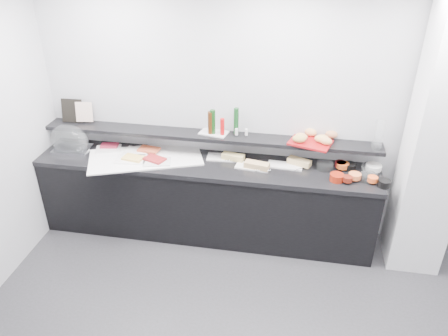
% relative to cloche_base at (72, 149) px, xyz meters
% --- Properties ---
extents(back_wall, '(5.00, 0.02, 2.70)m').
position_rel_cloche_base_xyz_m(back_wall, '(2.20, 0.30, 0.43)').
color(back_wall, '#B1B2B8').
rests_on(back_wall, ground).
extents(ceiling, '(5.00, 5.00, 0.00)m').
position_rel_cloche_base_xyz_m(ceiling, '(2.20, -1.70, 1.78)').
color(ceiling, white).
rests_on(ceiling, back_wall).
extents(column, '(0.50, 0.50, 2.70)m').
position_rel_cloche_base_xyz_m(column, '(3.70, -0.05, 0.43)').
color(column, silver).
rests_on(column, ground).
extents(buffet_cabinet, '(3.60, 0.60, 0.85)m').
position_rel_cloche_base_xyz_m(buffet_cabinet, '(1.50, -0.00, -0.50)').
color(buffet_cabinet, black).
rests_on(buffet_cabinet, ground).
extents(counter_top, '(3.62, 0.62, 0.05)m').
position_rel_cloche_base_xyz_m(counter_top, '(1.50, -0.00, -0.05)').
color(counter_top, black).
rests_on(counter_top, buffet_cabinet).
extents(wall_shelf, '(3.60, 0.25, 0.04)m').
position_rel_cloche_base_xyz_m(wall_shelf, '(1.50, 0.17, 0.21)').
color(wall_shelf, black).
rests_on(wall_shelf, back_wall).
extents(cloche_base, '(0.41, 0.29, 0.04)m').
position_rel_cloche_base_xyz_m(cloche_base, '(0.00, 0.00, 0.00)').
color(cloche_base, silver).
rests_on(cloche_base, counter_top).
extents(cloche_dome, '(0.48, 0.35, 0.34)m').
position_rel_cloche_base_xyz_m(cloche_dome, '(-0.03, 0.02, 0.11)').
color(cloche_dome, white).
rests_on(cloche_dome, cloche_base).
extents(linen_runner, '(1.31, 0.95, 0.01)m').
position_rel_cloche_base_xyz_m(linen_runner, '(0.85, -0.01, -0.01)').
color(linen_runner, white).
rests_on(linen_runner, counter_top).
extents(platter_meat_a, '(0.31, 0.25, 0.01)m').
position_rel_cloche_base_xyz_m(platter_meat_a, '(0.39, 0.08, 0.00)').
color(platter_meat_a, silver).
rests_on(platter_meat_a, linen_runner).
extents(food_meat_a, '(0.20, 0.15, 0.02)m').
position_rel_cloche_base_xyz_m(food_meat_a, '(0.38, 0.13, 0.02)').
color(food_meat_a, maroon).
rests_on(food_meat_a, platter_meat_a).
extents(platter_salmon, '(0.27, 0.19, 0.01)m').
position_rel_cloche_base_xyz_m(platter_salmon, '(0.72, 0.09, 0.00)').
color(platter_salmon, white).
rests_on(platter_salmon, linen_runner).
extents(food_salmon, '(0.24, 0.17, 0.02)m').
position_rel_cloche_base_xyz_m(food_salmon, '(0.85, 0.11, 0.02)').
color(food_salmon, '#CA4B29').
rests_on(food_salmon, platter_salmon).
extents(platter_cheese, '(0.34, 0.24, 0.01)m').
position_rel_cloche_base_xyz_m(platter_cheese, '(0.72, -0.11, 0.00)').
color(platter_cheese, white).
rests_on(platter_cheese, linen_runner).
extents(food_cheese, '(0.23, 0.17, 0.02)m').
position_rel_cloche_base_xyz_m(food_cheese, '(0.74, -0.10, 0.02)').
color(food_cheese, '#EEC15C').
rests_on(food_cheese, platter_cheese).
extents(platter_meat_b, '(0.32, 0.25, 0.01)m').
position_rel_cloche_base_xyz_m(platter_meat_b, '(1.01, -0.11, 0.00)').
color(platter_meat_b, silver).
rests_on(platter_meat_b, linen_runner).
extents(food_meat_b, '(0.25, 0.21, 0.02)m').
position_rel_cloche_base_xyz_m(food_meat_b, '(0.98, -0.09, 0.02)').
color(food_meat_b, maroon).
rests_on(food_meat_b, platter_meat_b).
extents(sandwich_plate_left, '(0.40, 0.19, 0.01)m').
position_rel_cloche_base_xyz_m(sandwich_plate_left, '(1.69, 0.13, -0.01)').
color(sandwich_plate_left, white).
rests_on(sandwich_plate_left, counter_top).
extents(sandwich_food_left, '(0.25, 0.13, 0.06)m').
position_rel_cloche_base_xyz_m(sandwich_food_left, '(1.78, 0.10, 0.02)').
color(sandwich_food_left, tan).
rests_on(sandwich_food_left, sandwich_plate_left).
extents(tongs_left, '(0.16, 0.02, 0.01)m').
position_rel_cloche_base_xyz_m(tongs_left, '(1.78, 0.06, -0.00)').
color(tongs_left, '#A9AAAF').
rests_on(tongs_left, sandwich_plate_left).
extents(sandwich_plate_mid, '(0.36, 0.18, 0.01)m').
position_rel_cloche_base_xyz_m(sandwich_plate_mid, '(2.00, -0.02, -0.01)').
color(sandwich_plate_mid, white).
rests_on(sandwich_plate_mid, counter_top).
extents(sandwich_food_mid, '(0.27, 0.14, 0.06)m').
position_rel_cloche_base_xyz_m(sandwich_food_mid, '(2.05, -0.04, 0.02)').
color(sandwich_food_mid, tan).
rests_on(sandwich_food_mid, sandwich_plate_mid).
extents(tongs_mid, '(0.16, 0.03, 0.01)m').
position_rel_cloche_base_xyz_m(tongs_mid, '(2.12, -0.09, -0.00)').
color(tongs_mid, '#AEB1B5').
rests_on(tongs_mid, sandwich_plate_mid).
extents(sandwich_plate_right, '(0.36, 0.17, 0.01)m').
position_rel_cloche_base_xyz_m(sandwich_plate_right, '(2.33, 0.07, -0.01)').
color(sandwich_plate_right, white).
rests_on(sandwich_plate_right, counter_top).
extents(sandwich_food_right, '(0.26, 0.18, 0.06)m').
position_rel_cloche_base_xyz_m(sandwich_food_right, '(2.47, 0.11, 0.02)').
color(sandwich_food_right, '#D8B471').
rests_on(sandwich_food_right, sandwich_plate_right).
extents(tongs_right, '(0.13, 0.10, 0.01)m').
position_rel_cloche_base_xyz_m(tongs_right, '(2.50, 0.02, -0.00)').
color(tongs_right, silver).
rests_on(tongs_right, sandwich_plate_right).
extents(bowl_glass_fruit, '(0.22, 0.22, 0.07)m').
position_rel_cloche_base_xyz_m(bowl_glass_fruit, '(2.73, 0.09, 0.02)').
color(bowl_glass_fruit, white).
rests_on(bowl_glass_fruit, counter_top).
extents(fill_glass_fruit, '(0.16, 0.16, 0.05)m').
position_rel_cloche_base_xyz_m(fill_glass_fruit, '(2.91, 0.11, 0.03)').
color(fill_glass_fruit, '#CB4F1B').
rests_on(fill_glass_fruit, bowl_glass_fruit).
extents(bowl_black_jam, '(0.16, 0.16, 0.07)m').
position_rel_cloche_base_xyz_m(bowl_black_jam, '(2.98, 0.12, 0.02)').
color(bowl_black_jam, black).
rests_on(bowl_black_jam, counter_top).
extents(fill_black_jam, '(0.13, 0.13, 0.05)m').
position_rel_cloche_base_xyz_m(fill_black_jam, '(2.89, 0.13, 0.03)').
color(fill_black_jam, '#5C0D10').
rests_on(fill_black_jam, bowl_black_jam).
extents(bowl_glass_cream, '(0.24, 0.24, 0.07)m').
position_rel_cloche_base_xyz_m(bowl_glass_cream, '(3.19, 0.10, 0.02)').
color(bowl_glass_cream, white).
rests_on(bowl_glass_cream, counter_top).
extents(fill_glass_cream, '(0.17, 0.17, 0.05)m').
position_rel_cloche_base_xyz_m(fill_glass_cream, '(3.22, 0.13, 0.03)').
color(fill_glass_cream, white).
rests_on(fill_glass_cream, bowl_glass_cream).
extents(bowl_red_jam, '(0.14, 0.14, 0.07)m').
position_rel_cloche_base_xyz_m(bowl_red_jam, '(2.84, -0.13, 0.02)').
color(bowl_red_jam, maroon).
rests_on(bowl_red_jam, counter_top).
extents(fill_red_jam, '(0.11, 0.11, 0.05)m').
position_rel_cloche_base_xyz_m(fill_red_jam, '(2.94, -0.16, 0.03)').
color(fill_red_jam, '#5F180D').
rests_on(fill_red_jam, bowl_red_jam).
extents(bowl_glass_salmon, '(0.18, 0.18, 0.07)m').
position_rel_cloche_base_xyz_m(bowl_glass_salmon, '(3.15, -0.07, 0.02)').
color(bowl_glass_salmon, white).
rests_on(bowl_glass_salmon, counter_top).
extents(fill_glass_salmon, '(0.15, 0.15, 0.05)m').
position_rel_cloche_base_xyz_m(fill_glass_salmon, '(3.02, -0.09, 0.03)').
color(fill_glass_salmon, orange).
rests_on(fill_glass_salmon, bowl_glass_salmon).
extents(bowl_black_fruit, '(0.16, 0.16, 0.07)m').
position_rel_cloche_base_xyz_m(bowl_black_fruit, '(3.28, -0.16, 0.02)').
color(bowl_black_fruit, black).
rests_on(bowl_black_fruit, counter_top).
extents(fill_black_fruit, '(0.13, 0.13, 0.05)m').
position_rel_cloche_base_xyz_m(fill_black_fruit, '(3.18, -0.12, 0.03)').
color(fill_black_fruit, '#EE5720').
rests_on(fill_black_fruit, bowl_black_fruit).
extents(framed_print, '(0.24, 0.08, 0.26)m').
position_rel_cloche_base_xyz_m(framed_print, '(-0.06, 0.24, 0.36)').
color(framed_print, black).
rests_on(framed_print, wall_shelf).
extents(print_art, '(0.19, 0.08, 0.22)m').
position_rel_cloche_base_xyz_m(print_art, '(0.09, 0.22, 0.36)').
color(print_art, '#D1A597').
rests_on(print_art, framed_print).
extents(condiment_tray, '(0.32, 0.23, 0.01)m').
position_rel_cloche_base_xyz_m(condiment_tray, '(1.55, 0.21, 0.24)').
color(condiment_tray, silver).
rests_on(condiment_tray, wall_shelf).
extents(bottle_green_a, '(0.06, 0.06, 0.26)m').
position_rel_cloche_base_xyz_m(bottle_green_a, '(1.55, 0.18, 0.37)').
color(bottle_green_a, '#0F3911').
rests_on(bottle_green_a, condiment_tray).
extents(bottle_brown, '(0.06, 0.06, 0.24)m').
position_rel_cloche_base_xyz_m(bottle_brown, '(1.53, 0.18, 0.36)').
color(bottle_brown, '#3D1E0B').
rests_on(bottle_brown, condiment_tray).
extents(bottle_green_b, '(0.06, 0.06, 0.28)m').
position_rel_cloche_base_xyz_m(bottle_green_b, '(1.79, 0.23, 0.38)').
color(bottle_green_b, '#113E18').
rests_on(bottle_green_b, condiment_tray).
extents(bottle_hot, '(0.05, 0.05, 0.18)m').
position_rel_cloche_base_xyz_m(bottle_hot, '(1.65, 0.17, 0.33)').
color(bottle_hot, red).
rests_on(bottle_hot, condiment_tray).
extents(shaker_salt, '(0.04, 0.04, 0.07)m').
position_rel_cloche_base_xyz_m(shaker_salt, '(1.80, 0.18, 0.28)').
color(shaker_salt, silver).
rests_on(shaker_salt, condiment_tray).
extents(shaker_pepper, '(0.03, 0.03, 0.07)m').
position_rel_cloche_base_xyz_m(shaker_pepper, '(1.90, 0.20, 0.28)').
color(shaker_pepper, white).
rests_on(shaker_pepper, condiment_tray).
extents(bread_tray, '(0.47, 0.39, 0.02)m').
position_rel_cloche_base_xyz_m(bread_tray, '(2.57, 0.14, 0.24)').
color(bread_tray, maroon).
rests_on(bread_tray, wall_shelf).
extents(bread_roll_nw, '(0.15, 0.12, 0.08)m').
position_rel_cloche_base_xyz_m(bread_roll_nw, '(2.56, 0.28, 0.29)').
color(bread_roll_nw, tan).
rests_on(bread_roll_nw, bread_tray).
extents(bread_roll_ne, '(0.13, 0.09, 0.08)m').
position_rel_cloche_base_xyz_m(bread_roll_ne, '(2.77, 0.26, 0.29)').
color(bread_roll_ne, '#B87146').
rests_on(bread_roll_ne, bread_tray).
extents(bread_roll_sw, '(0.14, 0.09, 0.08)m').
position_rel_cloche_base_xyz_m(bread_roll_sw, '(2.45, 0.10, 0.29)').
color(bread_roll_sw, '#B49044').
rests_on(bread_roll_sw, bread_tray).
extents(bread_roll_s, '(0.14, 0.09, 0.08)m').
position_rel_cloche_base_xyz_m(bread_roll_s, '(2.67, 0.14, 0.29)').
color(bread_roll_s, '#D7A352').
rests_on(bread_roll_s, bread_tray).
extents(bread_roll_se, '(0.15, 0.13, 0.08)m').
position_rel_cloche_base_xyz_m(bread_roll_se, '(2.71, 0.10, 0.29)').
color(bread_roll_se, tan).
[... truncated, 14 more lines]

